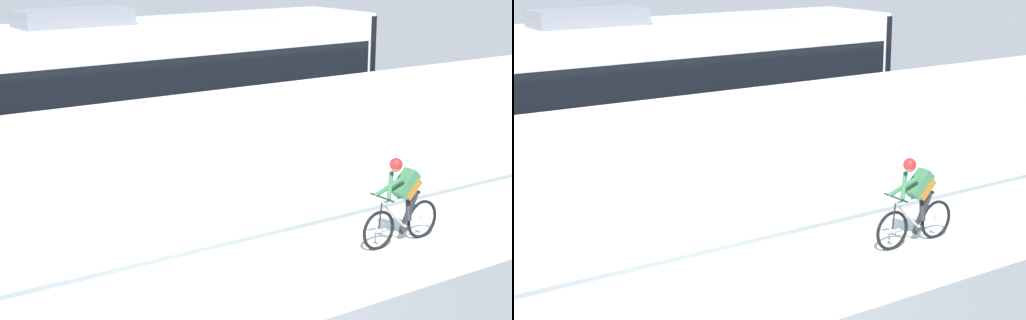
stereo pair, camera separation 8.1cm
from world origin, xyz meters
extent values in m
plane|color=slate|center=(0.00, 0.00, 0.00)|extent=(200.00, 200.00, 0.00)
cube|color=silver|center=(0.00, 0.00, 0.01)|extent=(32.00, 3.20, 0.01)
cube|color=silver|center=(0.00, 1.85, 0.62)|extent=(32.00, 0.05, 1.24)
cube|color=silver|center=(0.00, 3.65, 1.18)|extent=(32.00, 0.36, 2.35)
cube|color=#595654|center=(0.00, 6.13, 0.00)|extent=(32.00, 0.08, 0.01)
cube|color=#595654|center=(0.00, 7.57, 0.00)|extent=(32.00, 0.08, 0.01)
cube|color=silver|center=(2.51, 6.85, 1.90)|extent=(11.00, 2.50, 3.10)
cube|color=black|center=(2.51, 6.85, 2.25)|extent=(10.56, 2.54, 1.04)
cube|color=#14724C|center=(2.51, 6.85, 0.53)|extent=(10.78, 2.53, 0.28)
cube|color=slate|center=(0.53, 6.85, 3.63)|extent=(2.40, 1.10, 0.36)
cube|color=#232326|center=(-1.01, 6.85, 0.36)|extent=(1.40, 1.88, 0.20)
cylinder|color=black|center=(-1.01, 6.13, 0.30)|extent=(0.60, 0.10, 0.60)
cylinder|color=black|center=(-1.01, 7.57, 0.30)|extent=(0.60, 0.10, 0.60)
cube|color=#232326|center=(6.03, 6.85, 0.36)|extent=(1.40, 1.88, 0.20)
cylinder|color=black|center=(6.03, 6.13, 0.30)|extent=(0.60, 0.10, 0.60)
cylinder|color=black|center=(6.03, 7.57, 0.30)|extent=(0.60, 0.10, 0.60)
cube|color=black|center=(7.96, 6.85, 1.90)|extent=(0.16, 2.54, 2.94)
torus|color=black|center=(3.13, 0.00, 0.36)|extent=(0.72, 0.06, 0.72)
cylinder|color=#99999E|center=(3.13, 0.00, 0.36)|extent=(0.07, 0.10, 0.07)
torus|color=black|center=(4.18, 0.00, 0.36)|extent=(0.72, 0.06, 0.72)
cylinder|color=#99999E|center=(4.18, 0.00, 0.36)|extent=(0.07, 0.10, 0.07)
cylinder|color=#99999E|center=(3.46, 0.00, 0.57)|extent=(0.60, 0.04, 0.58)
cylinder|color=#99999E|center=(3.84, 0.00, 0.59)|extent=(0.22, 0.04, 0.59)
cylinder|color=#99999E|center=(3.55, 0.00, 0.86)|extent=(0.76, 0.04, 0.07)
cylinder|color=#99999E|center=(3.96, 0.00, 0.33)|extent=(0.43, 0.03, 0.09)
cylinder|color=#99999E|center=(4.05, 0.00, 0.62)|extent=(0.27, 0.02, 0.53)
cylinder|color=black|center=(3.15, 0.00, 0.60)|extent=(0.08, 0.03, 0.49)
cube|color=black|center=(3.93, 0.00, 0.90)|extent=(0.24, 0.10, 0.05)
cylinder|color=black|center=(3.18, 0.00, 0.95)|extent=(0.03, 0.58, 0.03)
cylinder|color=#262628|center=(3.75, 0.00, 0.30)|extent=(0.18, 0.02, 0.18)
cube|color=#33663F|center=(3.71, 0.00, 1.11)|extent=(0.50, 0.28, 0.51)
cube|color=#8C5919|center=(3.81, 0.00, 1.02)|extent=(0.38, 0.30, 0.38)
sphere|color=#997051|center=(3.47, 0.00, 1.46)|extent=(0.20, 0.20, 0.20)
sphere|color=red|center=(3.47, 0.00, 1.49)|extent=(0.23, 0.23, 0.23)
cylinder|color=#33663F|center=(3.35, 0.00, 1.12)|extent=(0.44, 0.41, 0.41)
cylinder|color=#33663F|center=(3.35, 0.00, 1.12)|extent=(0.44, 0.41, 0.41)
cylinder|color=black|center=(3.82, 0.00, 0.55)|extent=(0.29, 0.33, 0.80)
cylinder|color=black|center=(3.82, 0.00, 0.69)|extent=(0.29, 0.33, 0.54)
camera|label=1|loc=(-6.24, -9.93, 5.26)|focal=57.91mm
camera|label=2|loc=(-6.17, -9.97, 5.26)|focal=57.91mm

